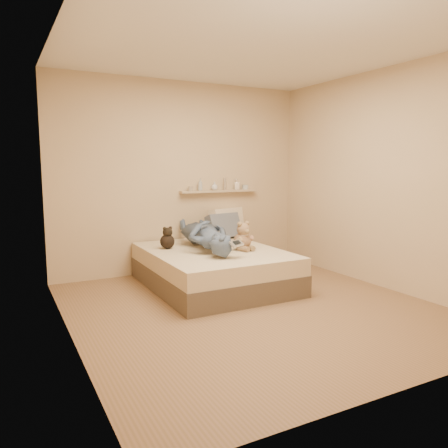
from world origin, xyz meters
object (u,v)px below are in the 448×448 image
wall_shelf (219,191)px  pillow_cream (227,222)px  teddy_bear (243,238)px  person (205,234)px  game_console (237,243)px  pillow_grey (224,226)px  dark_plush (167,239)px  bed (213,268)px

wall_shelf → pillow_cream: bearing=-45.9°
teddy_bear → person: person is taller
game_console → pillow_cream: bearing=66.0°
game_console → pillow_grey: size_ratio=0.41×
teddy_bear → pillow_cream: pillow_cream is taller
dark_plush → pillow_grey: 1.04m
bed → pillow_cream: bearing=53.0°
bed → teddy_bear: 0.52m
dark_plush → wall_shelf: size_ratio=0.23×
dark_plush → wall_shelf: 1.29m
game_console → pillow_grey: pillow_grey is taller
pillow_grey → wall_shelf: 0.53m
game_console → dark_plush: dark_plush is taller
game_console → dark_plush: (-0.47, 0.89, -0.05)m
teddy_bear → person: 0.48m
dark_plush → person: 0.47m
wall_shelf → dark_plush: bearing=-150.2°
game_console → teddy_bear: teddy_bear is taller
wall_shelf → bed: bearing=-121.2°
game_console → pillow_grey: bearing=68.2°
bed → wall_shelf: wall_shelf is taller
bed → pillow_grey: (0.51, 0.69, 0.40)m
teddy_bear → wall_shelf: bearing=77.7°
pillow_grey → game_console: bearing=-111.8°
game_console → teddy_bear: (0.30, 0.38, -0.02)m
game_console → wall_shelf: bearing=69.8°
person → wall_shelf: size_ratio=1.23×
person → wall_shelf: (0.59, 0.76, 0.47)m
pillow_grey → wall_shelf: size_ratio=0.42×
bed → dark_plush: bearing=144.9°
dark_plush → pillow_grey: (0.97, 0.36, 0.05)m
pillow_cream → wall_shelf: size_ratio=0.46×
pillow_grey → bed: bearing=-126.4°
bed → pillow_grey: pillow_grey is taller
dark_plush → pillow_grey: size_ratio=0.55×
teddy_bear → dark_plush: (-0.78, 0.51, -0.03)m
dark_plush → bed: bearing=-35.1°
bed → pillow_cream: 1.12m
pillow_grey → teddy_bear: bearing=-102.7°
pillow_grey → person: (-0.55, -0.54, 0.01)m
teddy_bear → pillow_grey: bearing=77.3°
teddy_bear → bed: bearing=150.0°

